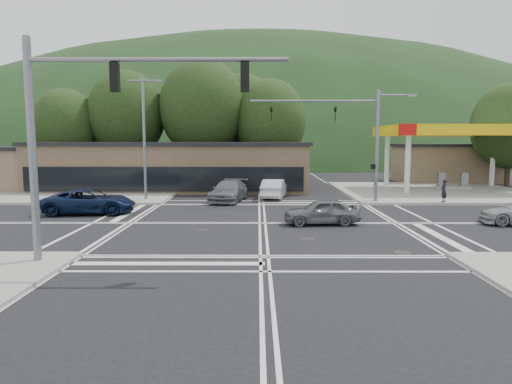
{
  "coord_description": "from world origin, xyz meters",
  "views": [
    {
      "loc": [
        -0.26,
        -24.26,
        4.42
      ],
      "look_at": [
        -0.36,
        2.59,
        1.4
      ],
      "focal_mm": 32.0,
      "sensor_mm": 36.0,
      "label": 1
    }
  ],
  "objects_px": {
    "car_blue_west": "(90,202)",
    "car_queue_a": "(274,189)",
    "car_northbound": "(229,191)",
    "car_grey_center": "(322,211)",
    "pedestrian": "(444,191)",
    "car_queue_b": "(271,180)"
  },
  "relations": [
    {
      "from": "car_blue_west",
      "to": "pedestrian",
      "type": "distance_m",
      "value": 23.67
    },
    {
      "from": "car_blue_west",
      "to": "car_northbound",
      "type": "relative_size",
      "value": 1.02
    },
    {
      "from": "car_grey_center",
      "to": "car_northbound",
      "type": "bearing_deg",
      "value": -153.06
    },
    {
      "from": "car_queue_a",
      "to": "car_northbound",
      "type": "height_order",
      "value": "car_northbound"
    },
    {
      "from": "car_northbound",
      "to": "car_queue_b",
      "type": "bearing_deg",
      "value": 81.05
    },
    {
      "from": "car_queue_b",
      "to": "pedestrian",
      "type": "relative_size",
      "value": 2.67
    },
    {
      "from": "car_grey_center",
      "to": "pedestrian",
      "type": "height_order",
      "value": "pedestrian"
    },
    {
      "from": "car_blue_west",
      "to": "car_queue_a",
      "type": "distance_m",
      "value": 13.76
    },
    {
      "from": "car_queue_a",
      "to": "car_blue_west",
      "type": "bearing_deg",
      "value": 42.35
    },
    {
      "from": "car_queue_a",
      "to": "car_northbound",
      "type": "bearing_deg",
      "value": 36.27
    },
    {
      "from": "car_queue_a",
      "to": "pedestrian",
      "type": "xyz_separation_m",
      "value": [
        11.78,
        -3.25,
        0.2
      ]
    },
    {
      "from": "car_grey_center",
      "to": "car_queue_b",
      "type": "height_order",
      "value": "car_queue_b"
    },
    {
      "from": "car_blue_west",
      "to": "pedestrian",
      "type": "height_order",
      "value": "pedestrian"
    },
    {
      "from": "pedestrian",
      "to": "car_northbound",
      "type": "bearing_deg",
      "value": -50.2
    },
    {
      "from": "car_grey_center",
      "to": "pedestrian",
      "type": "distance_m",
      "value": 12.41
    },
    {
      "from": "car_blue_west",
      "to": "car_northbound",
      "type": "bearing_deg",
      "value": -60.21
    },
    {
      "from": "car_queue_a",
      "to": "car_grey_center",
      "type": "bearing_deg",
      "value": 109.86
    },
    {
      "from": "car_grey_center",
      "to": "car_northbound",
      "type": "relative_size",
      "value": 0.76
    },
    {
      "from": "car_queue_b",
      "to": "car_queue_a",
      "type": "bearing_deg",
      "value": 82.54
    },
    {
      "from": "car_queue_a",
      "to": "car_northbound",
      "type": "distance_m",
      "value": 3.8
    },
    {
      "from": "car_grey_center",
      "to": "car_northbound",
      "type": "distance_m",
      "value": 10.81
    },
    {
      "from": "car_northbound",
      "to": "pedestrian",
      "type": "bearing_deg",
      "value": 4.34
    }
  ]
}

